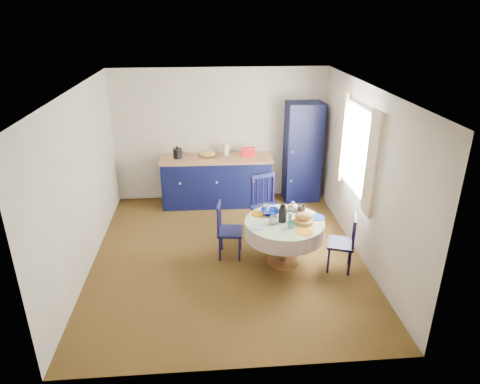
% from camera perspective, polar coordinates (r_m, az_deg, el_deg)
% --- Properties ---
extents(floor, '(4.50, 4.50, 0.00)m').
position_cam_1_polar(floor, '(6.60, -1.64, -8.36)').
color(floor, black).
rests_on(floor, ground).
extents(ceiling, '(4.50, 4.50, 0.00)m').
position_cam_1_polar(ceiling, '(5.70, -1.94, 13.57)').
color(ceiling, white).
rests_on(ceiling, wall_back).
extents(wall_back, '(4.00, 0.02, 2.50)m').
position_cam_1_polar(wall_back, '(8.17, -2.63, 7.58)').
color(wall_back, beige).
rests_on(wall_back, floor).
extents(wall_left, '(0.02, 4.50, 2.50)m').
position_cam_1_polar(wall_left, '(6.27, -20.35, 1.13)').
color(wall_left, beige).
rests_on(wall_left, floor).
extents(wall_right, '(0.02, 4.50, 2.50)m').
position_cam_1_polar(wall_right, '(6.44, 16.29, 2.26)').
color(wall_right, beige).
rests_on(wall_right, floor).
extents(window, '(0.10, 1.74, 1.45)m').
position_cam_1_polar(window, '(6.60, 15.30, 5.41)').
color(window, white).
rests_on(window, wall_right).
extents(kitchen_counter, '(2.08, 0.67, 1.17)m').
position_cam_1_polar(kitchen_counter, '(8.08, -3.15, 1.60)').
color(kitchen_counter, black).
rests_on(kitchen_counter, floor).
extents(pantry_cabinet, '(0.68, 0.50, 1.90)m').
position_cam_1_polar(pantry_cabinet, '(8.22, 8.35, 5.25)').
color(pantry_cabinet, black).
rests_on(pantry_cabinet, floor).
extents(dining_table, '(1.16, 1.13, 0.96)m').
position_cam_1_polar(dining_table, '(6.17, 5.99, -4.84)').
color(dining_table, '#513317').
rests_on(dining_table, floor).
extents(chair_left, '(0.41, 0.43, 0.86)m').
position_cam_1_polar(chair_left, '(6.37, -1.65, -5.08)').
color(chair_left, black).
rests_on(chair_left, floor).
extents(chair_far, '(0.58, 0.57, 1.04)m').
position_cam_1_polar(chair_far, '(6.90, 3.57, -1.96)').
color(chair_far, black).
rests_on(chair_far, floor).
extents(chair_right, '(0.46, 0.47, 0.85)m').
position_cam_1_polar(chair_right, '(6.23, 13.63, -6.56)').
color(chair_right, black).
rests_on(chair_right, floor).
extents(mug_a, '(0.13, 0.13, 0.10)m').
position_cam_1_polar(mug_a, '(6.01, 4.51, -3.76)').
color(mug_a, silver).
rests_on(mug_a, dining_table).
extents(mug_b, '(0.10, 0.10, 0.09)m').
position_cam_1_polar(mug_b, '(5.93, 6.78, -4.33)').
color(mug_b, teal).
rests_on(mug_b, dining_table).
extents(mug_c, '(0.13, 0.13, 0.10)m').
position_cam_1_polar(mug_c, '(6.39, 8.17, -2.22)').
color(mug_c, black).
rests_on(mug_c, dining_table).
extents(mug_d, '(0.11, 0.11, 0.10)m').
position_cam_1_polar(mug_d, '(6.35, 3.55, -2.19)').
color(mug_d, silver).
rests_on(mug_d, dining_table).
extents(cobalt_bowl, '(0.27, 0.27, 0.07)m').
position_cam_1_polar(cobalt_bowl, '(6.28, 4.03, -2.69)').
color(cobalt_bowl, navy).
rests_on(cobalt_bowl, dining_table).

